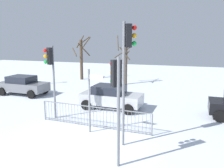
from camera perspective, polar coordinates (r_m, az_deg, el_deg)
name	(u,v)px	position (r m, az deg, el deg)	size (l,w,h in m)	color
ground_plane	(75,145)	(10.57, -8.73, -14.06)	(60.00, 60.00, 0.00)	silver
traffic_light_foreground_right	(116,87)	(8.10, 1.02, -0.78)	(0.47, 0.47, 3.82)	slate
traffic_light_mid_right	(127,57)	(9.55, 3.59, 6.42)	(0.51, 0.42, 5.06)	slate
traffic_light_rear_right	(51,66)	(13.39, -14.30, 4.19)	(0.43, 0.50, 4.01)	slate
direction_sign_post	(90,98)	(11.22, -5.12, -3.23)	(0.78, 0.19, 3.03)	slate
pedestrian_guard_railing	(94,117)	(12.20, -4.36, -7.66)	(5.95, 0.53, 1.07)	slate
car_silver_far	(111,97)	(15.21, -0.25, -2.97)	(3.88, 2.09, 1.47)	#B2B5BA
car_grey_mid	(23,85)	(20.09, -20.27, -0.20)	(3.86, 2.04, 1.47)	slate
bare_tree_left	(125,62)	(22.84, 3.13, 5.25)	(1.76, 2.23, 4.59)	#473828
bare_tree_centre	(81,57)	(25.62, -7.23, 6.33)	(2.04, 1.98, 4.61)	#473828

